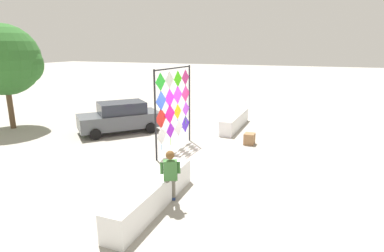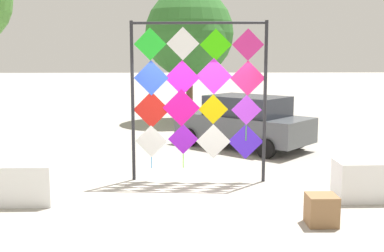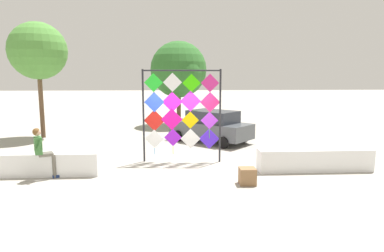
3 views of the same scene
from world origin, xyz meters
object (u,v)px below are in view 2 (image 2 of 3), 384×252
at_px(kite_display_rack, 198,91).
at_px(cardboard_box_large, 322,210).
at_px(parked_car, 244,121).
at_px(tree_palm_like, 188,35).

xyz_separation_m(kite_display_rack, cardboard_box_large, (1.83, -2.72, -1.68)).
relative_size(kite_display_rack, parked_car, 0.85).
xyz_separation_m(kite_display_rack, parked_car, (1.50, 3.60, -1.16)).
bearing_deg(cardboard_box_large, parked_car, 93.02).
relative_size(kite_display_rack, cardboard_box_large, 6.90).
relative_size(parked_car, cardboard_box_large, 8.15).
xyz_separation_m(parked_car, tree_palm_like, (-1.46, 5.53, 2.63)).
bearing_deg(kite_display_rack, tree_palm_like, 89.78).
bearing_deg(tree_palm_like, kite_display_rack, -90.22).
relative_size(cardboard_box_large, tree_palm_like, 0.09).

